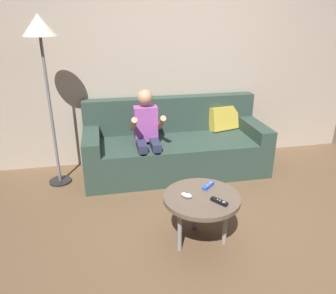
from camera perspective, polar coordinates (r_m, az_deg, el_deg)
ground_plane at (r=2.82m, az=11.15°, el=-16.71°), size 9.05×9.05×0.00m
wall_back at (r=4.03m, az=2.18°, el=15.07°), size 4.53×0.05×2.50m
couch at (r=3.88m, az=1.32°, el=0.02°), size 2.07×0.80×0.82m
person_seated_on_couch at (r=3.55m, az=-3.64°, el=2.63°), size 0.35×0.44×1.00m
coffee_table at (r=2.62m, az=5.83°, el=-9.19°), size 0.60×0.60×0.44m
game_remote_black_near_edge at (r=2.51m, az=8.89°, el=-9.35°), size 0.11×0.14×0.03m
nunchuk_white at (r=2.56m, az=3.23°, el=-8.31°), size 0.10×0.09×0.05m
game_remote_blue_far_corner at (r=2.72m, az=6.99°, el=-6.67°), size 0.13×0.12×0.03m
floor_lamp at (r=3.48m, az=-21.18°, el=16.91°), size 0.32×0.32×1.75m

